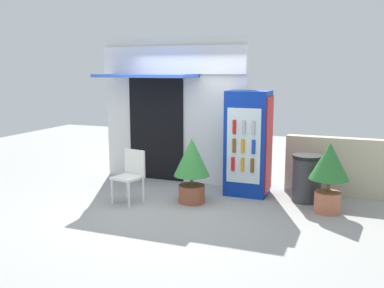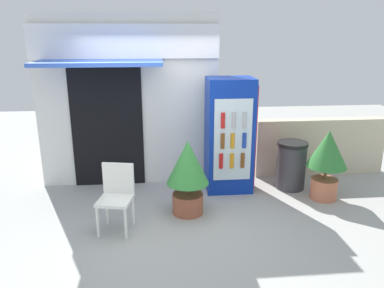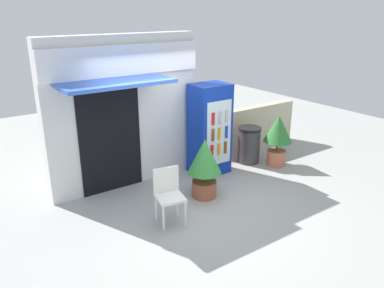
{
  "view_description": "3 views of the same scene",
  "coord_description": "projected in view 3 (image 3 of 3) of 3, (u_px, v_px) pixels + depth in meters",
  "views": [
    {
      "loc": [
        2.94,
        -6.38,
        2.24
      ],
      "look_at": [
        0.29,
        0.41,
        0.96
      ],
      "focal_mm": 40.6,
      "sensor_mm": 36.0,
      "label": 1
    },
    {
      "loc": [
        -0.05,
        -4.77,
        2.55
      ],
      "look_at": [
        0.44,
        0.37,
        1.0
      ],
      "focal_mm": 35.27,
      "sensor_mm": 36.0,
      "label": 2
    },
    {
      "loc": [
        -3.41,
        -4.8,
        3.26
      ],
      "look_at": [
        0.21,
        0.38,
        0.99
      ],
      "focal_mm": 35.66,
      "sensor_mm": 36.0,
      "label": 3
    }
  ],
  "objects": [
    {
      "name": "plastic_chair",
      "position": [
        168.0,
        192.0,
        6.04
      ],
      "size": [
        0.5,
        0.5,
        0.88
      ],
      "color": "white",
      "rests_on": "ground"
    },
    {
      "name": "trash_bin",
      "position": [
        249.0,
        145.0,
        8.42
      ],
      "size": [
        0.5,
        0.5,
        0.8
      ],
      "color": "#38383D",
      "rests_on": "ground"
    },
    {
      "name": "drink_cooler",
      "position": [
        210.0,
        129.0,
        7.73
      ],
      "size": [
        0.76,
        0.65,
        1.86
      ],
      "color": "#0C2D9E",
      "rests_on": "ground"
    },
    {
      "name": "stone_boundary_wall",
      "position": [
        254.0,
        127.0,
        9.26
      ],
      "size": [
        2.39,
        0.23,
        1.03
      ],
      "primitive_type": "cube",
      "color": "beige",
      "rests_on": "ground"
    },
    {
      "name": "potted_plant_near_shop",
      "position": [
        205.0,
        163.0,
        6.77
      ],
      "size": [
        0.61,
        0.61,
        1.1
      ],
      "color": "#995138",
      "rests_on": "ground"
    },
    {
      "name": "ground",
      "position": [
        195.0,
        206.0,
        6.64
      ],
      "size": [
        16.0,
        16.0,
        0.0
      ],
      "primitive_type": "plane",
      "color": "#A3A39E"
    },
    {
      "name": "potted_plant_curbside",
      "position": [
        278.0,
        135.0,
        8.16
      ],
      "size": [
        0.62,
        0.62,
        1.11
      ],
      "color": "#BC6B4C",
      "rests_on": "ground"
    },
    {
      "name": "storefront_building",
      "position": [
        123.0,
        110.0,
        7.03
      ],
      "size": [
        2.98,
        1.14,
        2.83
      ],
      "color": "silver",
      "rests_on": "ground"
    }
  ]
}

